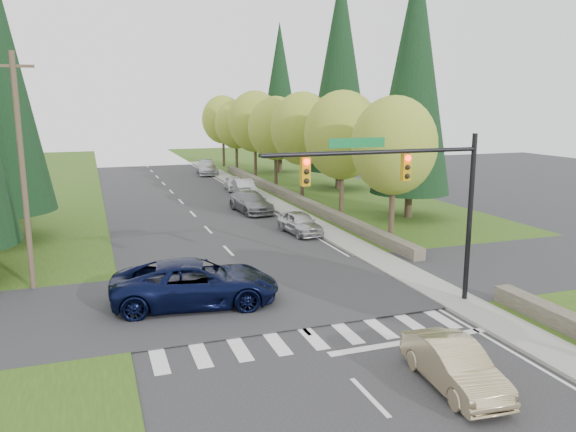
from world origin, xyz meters
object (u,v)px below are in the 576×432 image
parked_car_c (244,188)px  parked_car_d (234,183)px  parked_car_b (251,202)px  suv_navy (196,283)px  parked_car_e (207,168)px  sedan_champagne (454,365)px  parked_car_a (300,223)px

parked_car_c → parked_car_d: (0.00, 3.64, -0.06)m
parked_car_b → parked_car_d: (1.40, 10.64, -0.08)m
suv_navy → parked_car_b: (7.38, 18.05, -0.17)m
parked_car_b → parked_car_e: size_ratio=0.97×
suv_navy → parked_car_b: size_ratio=1.28×
sedan_champagne → parked_car_e: bearing=91.2°
suv_navy → parked_car_a: (8.32, 10.28, -0.23)m
sedan_champagne → parked_car_c: bearing=89.5°
suv_navy → parked_car_e: 42.01m
parked_car_a → parked_car_d: parked_car_a is taller
suv_navy → parked_car_c: (8.78, 25.05, -0.19)m
parked_car_a → parked_car_b: bearing=91.5°
parked_car_a → parked_car_b: parked_car_b is taller
sedan_champagne → parked_car_a: (2.63, 19.31, 0.02)m
parked_car_b → parked_car_c: parked_car_b is taller
parked_car_c → parked_car_a: bearing=-88.2°
parked_car_b → suv_navy: bearing=-117.5°
parked_car_a → parked_car_c: (0.46, 14.77, 0.04)m
parked_car_a → parked_car_c: 14.78m
sedan_champagne → parked_car_d: 37.85m
suv_navy → parked_car_c: 26.54m
parked_car_c → parked_car_e: bearing=93.6°
parked_car_e → sedan_champagne: bearing=-88.1°
parked_car_a → parked_car_e: (0.46, 30.81, 0.08)m
sedan_champagne → suv_navy: 10.67m
suv_navy → parked_car_d: bearing=-9.0°
parked_car_e → suv_navy: bearing=-96.6°
sedan_champagne → parked_car_d: size_ratio=1.04×
parked_car_a → parked_car_c: parked_car_c is taller
parked_car_b → parked_car_d: bearing=77.2°
parked_car_d → parked_car_c: bearing=-85.0°
suv_navy → parked_car_b: 19.50m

